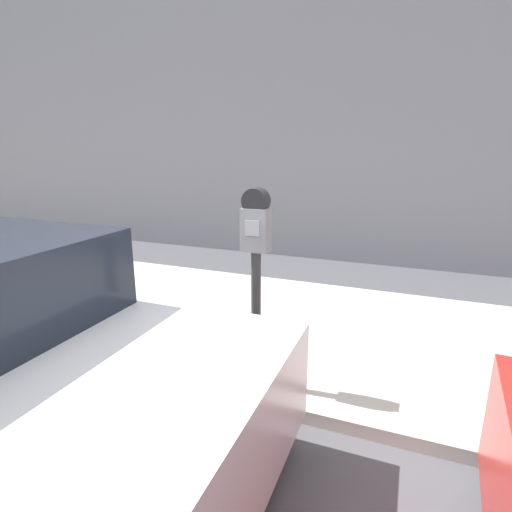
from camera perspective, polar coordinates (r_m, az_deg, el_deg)
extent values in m
plane|color=#47474C|center=(2.62, -3.02, -32.05)|extent=(60.00, 60.00, 0.00)
cube|color=#BCB7AD|center=(4.31, 9.32, -10.78)|extent=(24.00, 2.80, 0.11)
cube|color=gray|center=(7.12, 16.30, 21.65)|extent=(24.00, 0.30, 5.62)
cylinder|color=#2D2D30|center=(3.08, 0.00, -9.12)|extent=(0.07, 0.07, 1.09)
cube|color=slate|center=(2.87, 0.00, 3.78)|extent=(0.20, 0.14, 0.31)
cube|color=gray|center=(2.80, -0.55, 3.97)|extent=(0.11, 0.01, 0.11)
cylinder|color=black|center=(2.84, 0.00, 7.87)|extent=(0.18, 0.11, 0.18)
cylinder|color=black|center=(2.94, -9.65, -17.77)|extent=(0.67, 0.22, 0.67)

